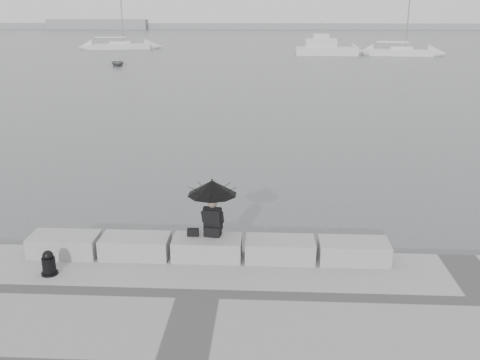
# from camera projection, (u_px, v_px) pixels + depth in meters

# --- Properties ---
(ground) EXTENTS (360.00, 360.00, 0.00)m
(ground) POSITION_uv_depth(u_px,v_px,m) (210.00, 268.00, 13.16)
(ground) COLOR #494C4E
(ground) RESTS_ON ground
(stone_block_far_left) EXTENTS (1.60, 0.80, 0.50)m
(stone_block_far_left) POSITION_uv_depth(u_px,v_px,m) (65.00, 245.00, 12.67)
(stone_block_far_left) COLOR gray
(stone_block_far_left) RESTS_ON promenade
(stone_block_left) EXTENTS (1.60, 0.80, 0.50)m
(stone_block_left) POSITION_uv_depth(u_px,v_px,m) (136.00, 246.00, 12.59)
(stone_block_left) COLOR gray
(stone_block_left) RESTS_ON promenade
(stone_block_centre) EXTENTS (1.60, 0.80, 0.50)m
(stone_block_centre) POSITION_uv_depth(u_px,v_px,m) (207.00, 248.00, 12.50)
(stone_block_centre) COLOR gray
(stone_block_centre) RESTS_ON promenade
(stone_block_right) EXTENTS (1.60, 0.80, 0.50)m
(stone_block_right) POSITION_uv_depth(u_px,v_px,m) (280.00, 250.00, 12.42)
(stone_block_right) COLOR gray
(stone_block_right) RESTS_ON promenade
(stone_block_far_right) EXTENTS (1.60, 0.80, 0.50)m
(stone_block_far_right) POSITION_uv_depth(u_px,v_px,m) (354.00, 251.00, 12.33)
(stone_block_far_right) COLOR gray
(stone_block_far_right) RESTS_ON promenade
(seated_person) EXTENTS (1.16, 1.16, 1.39)m
(seated_person) POSITION_uv_depth(u_px,v_px,m) (212.00, 195.00, 12.30)
(seated_person) COLOR black
(seated_person) RESTS_ON stone_block_centre
(bag) EXTENTS (0.26, 0.15, 0.17)m
(bag) POSITION_uv_depth(u_px,v_px,m) (193.00, 232.00, 12.54)
(bag) COLOR black
(bag) RESTS_ON stone_block_centre
(mooring_bollard) EXTENTS (0.36, 0.36, 0.58)m
(mooring_bollard) POSITION_uv_depth(u_px,v_px,m) (49.00, 265.00, 11.71)
(mooring_bollard) COLOR black
(mooring_bollard) RESTS_ON promenade
(distant_landmass) EXTENTS (180.00, 8.00, 2.80)m
(distant_landmass) POSITION_uv_depth(u_px,v_px,m) (237.00, 26.00, 160.12)
(distant_landmass) COLOR gray
(distant_landmass) RESTS_ON ground
(sailboat_left) EXTENTS (9.45, 4.45, 12.90)m
(sailboat_left) POSITION_uv_depth(u_px,v_px,m) (120.00, 46.00, 82.36)
(sailboat_left) COLOR silver
(sailboat_left) RESTS_ON ground
(sailboat_right) EXTENTS (8.41, 3.60, 12.90)m
(sailboat_right) POSITION_uv_depth(u_px,v_px,m) (401.00, 52.00, 71.20)
(sailboat_right) COLOR silver
(sailboat_right) RESTS_ON ground
(motor_cruiser) EXTENTS (8.24, 2.84, 4.50)m
(motor_cruiser) POSITION_uv_depth(u_px,v_px,m) (327.00, 48.00, 71.72)
(motor_cruiser) COLOR silver
(motor_cruiser) RESTS_ON ground
(dinghy) EXTENTS (3.20, 2.09, 0.50)m
(dinghy) POSITION_uv_depth(u_px,v_px,m) (117.00, 63.00, 59.15)
(dinghy) COLOR slate
(dinghy) RESTS_ON ground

